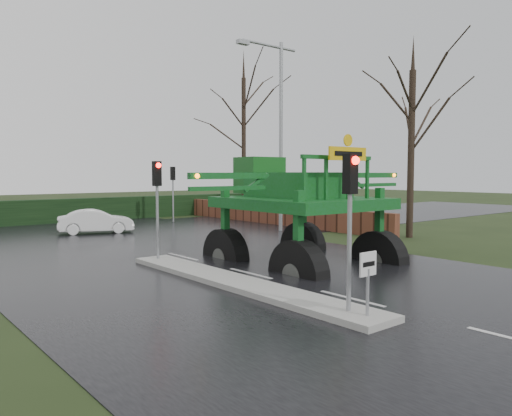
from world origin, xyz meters
TOP-DOWN VIEW (x-y plane):
  - ground at (0.00, 0.00)m, footprint 140.00×140.00m
  - road_main at (0.00, 10.00)m, footprint 14.00×80.00m
  - road_cross at (0.00, 16.00)m, footprint 80.00×12.00m
  - median_island at (-1.30, 3.00)m, footprint 1.20×10.00m
  - hedge_row at (0.00, 24.00)m, footprint 44.00×0.90m
  - brick_wall at (10.50, 16.00)m, footprint 0.40×20.00m
  - keep_left_sign at (-1.30, -1.50)m, footprint 0.50×0.07m
  - traffic_signal_near at (-1.30, -1.01)m, footprint 0.26×0.33m
  - traffic_signal_mid at (-1.30, 7.49)m, footprint 0.26×0.33m
  - traffic_signal_far at (6.50, 20.01)m, footprint 0.26×0.33m
  - street_light_right at (8.19, 12.00)m, footprint 3.85×0.30m
  - tree_right_near at (11.50, 6.00)m, footprint 5.60×5.60m
  - tree_right_far at (13.00, 21.00)m, footprint 7.00×7.00m
  - crop_sprayer at (1.05, 3.22)m, footprint 9.75×6.15m
  - white_sedan at (0.32, 17.16)m, footprint 3.96×2.42m

SIDE VIEW (x-z plane):
  - ground at x=0.00m, z-range 0.00..0.00m
  - white_sedan at x=0.32m, z-range -0.62..0.62m
  - road_main at x=0.00m, z-range -0.01..0.01m
  - road_cross at x=0.00m, z-range 0.00..0.02m
  - median_island at x=-1.30m, z-range 0.01..0.17m
  - brick_wall at x=10.50m, z-range 0.00..1.20m
  - hedge_row at x=0.00m, z-range 0.00..1.50m
  - keep_left_sign at x=-1.30m, z-range 0.38..1.73m
  - crop_sprayer at x=1.05m, z-range -0.15..5.30m
  - traffic_signal_near at x=-1.30m, z-range 0.83..4.35m
  - traffic_signal_mid at x=-1.30m, z-range 0.83..4.35m
  - traffic_signal_far at x=6.50m, z-range 0.83..4.35m
  - tree_right_near at x=11.50m, z-range 0.38..10.02m
  - street_light_right at x=8.19m, z-range 0.99..10.99m
  - tree_right_far at x=13.00m, z-range 0.47..12.52m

